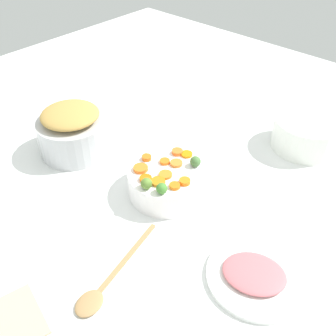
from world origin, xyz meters
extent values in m
cube|color=white|center=(0.00, 0.00, 0.01)|extent=(2.40, 2.40, 0.02)
cylinder|color=white|center=(-0.01, -0.05, 0.06)|extent=(0.22, 0.22, 0.07)
cylinder|color=#BCBEC1|center=(0.34, 0.00, 0.08)|extent=(0.22, 0.22, 0.11)
ellipsoid|color=#B99047|center=(0.34, 0.00, 0.15)|extent=(0.18, 0.18, 0.04)
cylinder|color=orange|center=(0.02, -0.07, 0.10)|extent=(0.04, 0.04, 0.01)
cylinder|color=orange|center=(0.05, -0.01, 0.10)|extent=(0.05, 0.05, 0.01)
cylinder|color=orange|center=(0.00, -0.14, 0.10)|extent=(0.04, 0.04, 0.01)
cylinder|color=orange|center=(-0.02, -0.03, 0.10)|extent=(0.05, 0.05, 0.01)
cylinder|color=orange|center=(0.01, 0.01, 0.10)|extent=(0.03, 0.03, 0.01)
cylinder|color=orange|center=(0.07, -0.05, 0.10)|extent=(0.03, 0.03, 0.01)
cylinder|color=orange|center=(-0.01, -0.09, 0.10)|extent=(0.04, 0.04, 0.01)
cylinder|color=orange|center=(-0.07, -0.02, 0.10)|extent=(0.03, 0.03, 0.01)
cylinder|color=orange|center=(-0.02, 0.00, 0.10)|extent=(0.04, 0.04, 0.01)
cylinder|color=orange|center=(-0.07, -0.05, 0.10)|extent=(0.04, 0.04, 0.01)
cylinder|color=orange|center=(0.03, -0.13, 0.10)|extent=(0.04, 0.04, 0.01)
sphere|color=olive|center=(-0.01, 0.03, 0.11)|extent=(0.03, 0.03, 0.03)
sphere|color=#487339|center=(-0.05, -0.12, 0.11)|extent=(0.03, 0.03, 0.03)
sphere|color=#468431|center=(-0.06, 0.02, 0.11)|extent=(0.03, 0.03, 0.03)
cube|color=#A88050|center=(-0.10, 0.19, 0.02)|extent=(0.06, 0.23, 0.01)
ellipsoid|color=#A88050|center=(-0.13, 0.32, 0.03)|extent=(0.07, 0.08, 0.01)
cylinder|color=white|center=(-0.19, -0.51, 0.07)|extent=(0.21, 0.21, 0.10)
cylinder|color=white|center=(-0.35, 0.03, 0.03)|extent=(0.23, 0.23, 0.01)
ellipsoid|color=#CB686F|center=(-0.35, 0.03, 0.04)|extent=(0.18, 0.16, 0.02)
cube|color=#C3AF8B|center=(-0.04, 0.45, 0.02)|extent=(0.16, 0.14, 0.01)
camera|label=1|loc=(-0.57, 0.56, 0.77)|focal=42.38mm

